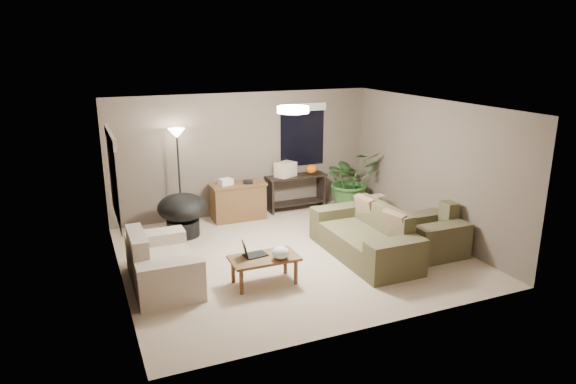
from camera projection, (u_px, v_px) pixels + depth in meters
name	position (u px, v px, depth m)	size (l,w,h in m)	color
room_shell	(293.00, 183.00, 8.31)	(5.50, 5.50, 5.50)	#C4AB91
main_sofa	(366.00, 239.00, 8.55)	(0.95, 2.20, 0.85)	#49452C
throw_pillows	(380.00, 217.00, 8.55)	(0.31, 1.38, 0.47)	#8C7251
loveseat	(161.00, 265.00, 7.52)	(0.90, 1.60, 0.85)	beige
armchair	(430.00, 236.00, 8.68)	(0.95, 1.00, 0.85)	#46402A
coffee_table	(264.00, 261.00, 7.53)	(1.00, 0.55, 0.42)	brown
laptop	(251.00, 252.00, 7.52)	(0.39, 0.28, 0.24)	black
plastic_bag	(281.00, 253.00, 7.43)	(0.26, 0.23, 0.18)	white
desk	(238.00, 201.00, 10.32)	(1.10, 0.50, 0.75)	brown
desk_papers	(230.00, 182.00, 10.14)	(0.71, 0.31, 0.12)	silver
console_table	(296.00, 189.00, 10.93)	(1.30, 0.40, 0.75)	black
pumpkin	(311.00, 169.00, 10.95)	(0.24, 0.24, 0.20)	orange
cardboard_box	(285.00, 169.00, 10.71)	(0.40, 0.30, 0.30)	beige
papasan_chair	(182.00, 212.00, 9.40)	(0.97, 0.97, 0.80)	black
floor_lamp	(177.00, 145.00, 9.61)	(0.32, 0.32, 1.91)	black
ceiling_fixture	(293.00, 110.00, 7.98)	(0.50, 0.50, 0.10)	white
houseplant	(351.00, 186.00, 10.96)	(1.15, 1.28, 1.00)	#2D5923
cat_scratching_post	(378.00, 209.00, 10.39)	(0.32, 0.32, 0.50)	tan
window_left	(112.00, 162.00, 7.40)	(0.05, 1.56, 1.33)	black
window_back	(303.00, 124.00, 10.84)	(1.06, 0.05, 1.33)	black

